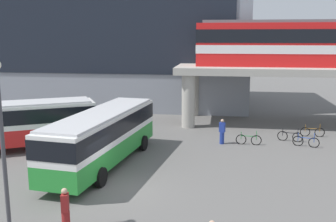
{
  "coord_description": "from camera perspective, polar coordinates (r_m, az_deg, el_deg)",
  "views": [
    {
      "loc": [
        4.99,
        -17.52,
        7.46
      ],
      "look_at": [
        1.06,
        9.45,
        2.2
      ],
      "focal_mm": 41.12,
      "sensor_mm": 36.0,
      "label": 1
    }
  ],
  "objects": [
    {
      "name": "ground_plane",
      "position": [
        28.95,
        -1.93,
        -4.02
      ],
      "size": [
        120.0,
        120.0,
        0.0
      ],
      "primitive_type": "plane",
      "color": "#605E5B"
    },
    {
      "name": "lamp_post",
      "position": [
        15.49,
        -23.41,
        -3.26
      ],
      "size": [
        0.36,
        0.36,
        6.66
      ],
      "color": "#3F3F44",
      "rests_on": "ground_plane"
    },
    {
      "name": "pedestrian_at_kerb",
      "position": [
        15.78,
        -14.96,
        -14.19
      ],
      "size": [
        0.35,
        0.45,
        1.81
      ],
      "color": "maroon",
      "rests_on": "ground_plane"
    },
    {
      "name": "pedestrian_walking_across",
      "position": [
        27.45,
        8.02,
        -3.13
      ],
      "size": [
        0.46,
        0.36,
        1.79
      ],
      "color": "navy",
      "rests_on": "ground_plane"
    },
    {
      "name": "bicycle_brown",
      "position": [
        31.25,
        20.61,
        -2.92
      ],
      "size": [
        1.79,
        0.13,
        1.04
      ],
      "color": "black",
      "rests_on": "ground_plane"
    },
    {
      "name": "bus_main",
      "position": [
        22.73,
        -9.56,
        -3.16
      ],
      "size": [
        3.89,
        11.27,
        3.22
      ],
      "color": "#268C33",
      "rests_on": "ground_plane"
    },
    {
      "name": "bicycle_blue",
      "position": [
        28.26,
        19.76,
        -4.29
      ],
      "size": [
        1.73,
        0.59,
        1.04
      ],
      "color": "black",
      "rests_on": "ground_plane"
    },
    {
      "name": "bicycle_black",
      "position": [
        29.34,
        17.63,
        -3.6
      ],
      "size": [
        1.75,
        0.49,
        1.04
      ],
      "color": "black",
      "rests_on": "ground_plane"
    },
    {
      "name": "bus_secondary",
      "position": [
        27.38,
        -22.47,
        -1.44
      ],
      "size": [
        10.9,
        7.55,
        3.22
      ],
      "color": "red",
      "rests_on": "ground_plane"
    },
    {
      "name": "station_building",
      "position": [
        45.23,
        -7.55,
        10.53
      ],
      "size": [
        29.37,
        14.3,
        14.44
      ],
      "color": "gray",
      "rests_on": "ground_plane"
    },
    {
      "name": "bicycle_green",
      "position": [
        27.67,
        11.87,
        -4.18
      ],
      "size": [
        1.79,
        0.16,
        1.04
      ],
      "color": "black",
      "rests_on": "ground_plane"
    }
  ]
}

